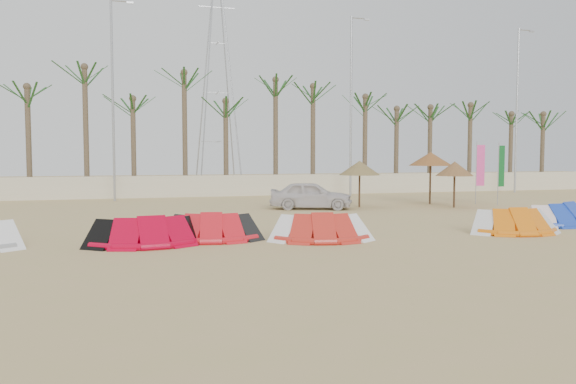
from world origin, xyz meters
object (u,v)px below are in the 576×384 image
object	(u,v)px
kite_red_right	(318,226)
parasol_mid	(455,169)
kite_orange	(511,220)
parasol_right	(431,159)
parasol_left	(360,168)
kite_blue	(557,213)
car	(311,195)
kite_red_mid	(210,226)
kite_red_left	(150,229)

from	to	relation	value
kite_red_right	parasol_mid	world-z (taller)	parasol_mid
kite_orange	parasol_right	xyz separation A→B (m)	(2.98, 10.31, 1.93)
parasol_left	parasol_right	distance (m)	4.26
kite_blue	parasol_left	bearing A→B (deg)	117.83
parasol_mid	car	xyz separation A→B (m)	(-6.96, 1.15, -1.23)
parasol_mid	car	world-z (taller)	parasol_mid
kite_red_mid	car	xyz separation A→B (m)	(5.92, 8.24, 0.24)
kite_blue	parasol_left	size ratio (longest dim) A/B	1.58
parasol_left	parasol_mid	bearing A→B (deg)	-18.52
kite_orange	parasol_mid	size ratio (longest dim) A/B	1.36
kite_red_left	kite_red_right	size ratio (longest dim) A/B	1.12
kite_red_mid	kite_red_right	distance (m)	3.28
car	parasol_mid	bearing A→B (deg)	-79.54
kite_red_left	parasol_mid	world-z (taller)	parasol_mid
kite_red_mid	parasol_right	distance (m)	15.77
kite_red_left	kite_orange	size ratio (longest dim) A/B	1.17
kite_orange	parasol_mid	distance (m)	8.99
kite_blue	parasol_mid	size ratio (longest dim) A/B	1.61
kite_red_left	kite_orange	xyz separation A→B (m)	(11.55, -0.90, -0.00)
parasol_mid	car	distance (m)	7.16
kite_red_mid	parasol_mid	xyz separation A→B (m)	(12.88, 7.09, 1.47)
kite_red_mid	kite_orange	bearing A→B (deg)	-7.06
parasol_left	parasol_mid	size ratio (longest dim) A/B	1.01
kite_red_right	parasol_right	xyz separation A→B (m)	(9.59, 10.05, 1.93)
kite_red_left	car	world-z (taller)	car
kite_red_right	kite_blue	xyz separation A→B (m)	(9.76, 1.20, 0.00)
kite_red_left	kite_red_mid	world-z (taller)	same
kite_blue	kite_red_mid	bearing A→B (deg)	-178.88
kite_red_left	kite_orange	bearing A→B (deg)	-4.44
kite_red_mid	car	world-z (taller)	car
parasol_right	kite_red_right	bearing A→B (deg)	-133.66
kite_orange	kite_blue	size ratio (longest dim) A/B	0.85
parasol_mid	kite_orange	bearing A→B (deg)	-110.68
parasol_left	car	xyz separation A→B (m)	(-2.60, -0.31, -1.26)
parasol_right	parasol_left	bearing A→B (deg)	-172.45
kite_red_right	parasol_left	world-z (taller)	parasol_left
car	kite_red_right	bearing A→B (deg)	-177.02
kite_red_left	parasol_mid	distance (m)	16.50
kite_red_left	kite_red_mid	size ratio (longest dim) A/B	1.15
kite_red_mid	parasol_left	world-z (taller)	parasol_left
kite_red_right	car	bearing A→B (deg)	73.14
kite_blue	parasol_left	xyz separation A→B (m)	(-4.38, 8.30, 1.50)
kite_red_mid	kite_orange	size ratio (longest dim) A/B	1.02
parasol_right	kite_red_mid	bearing A→B (deg)	-144.43
kite_blue	car	world-z (taller)	car
kite_red_mid	kite_blue	xyz separation A→B (m)	(12.91, 0.25, 0.00)
kite_orange	kite_red_mid	bearing A→B (deg)	172.94
car	parasol_right	bearing A→B (deg)	-62.89
kite_red_mid	kite_blue	world-z (taller)	same
kite_red_right	kite_orange	world-z (taller)	same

